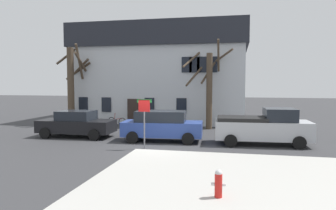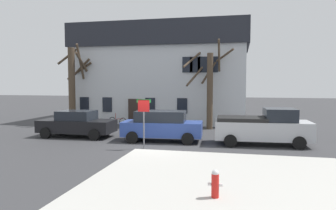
{
  "view_description": "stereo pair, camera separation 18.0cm",
  "coord_description": "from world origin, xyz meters",
  "px_view_note": "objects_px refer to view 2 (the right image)",
  "views": [
    {
      "loc": [
        4.16,
        -15.87,
        3.42
      ],
      "look_at": [
        0.13,
        2.99,
        2.07
      ],
      "focal_mm": 34.35,
      "sensor_mm": 36.0,
      "label": 1
    },
    {
      "loc": [
        4.33,
        -15.83,
        3.42
      ],
      "look_at": [
        0.13,
        2.99,
        2.07
      ],
      "focal_mm": 34.35,
      "sensor_mm": 36.0,
      "label": 2
    }
  ],
  "objects_px": {
    "pickup_truck_silver": "(263,127)",
    "car_black_sedan": "(77,124)",
    "car_blue_wagon": "(162,126)",
    "building_main": "(165,73)",
    "street_sign_pole": "(144,114)",
    "tree_bare_near": "(73,82)",
    "bicycle_leaning": "(118,122)",
    "fire_hydrant": "(215,183)",
    "tree_bare_mid": "(209,85)"
  },
  "relations": [
    {
      "from": "pickup_truck_silver",
      "to": "car_black_sedan",
      "type": "bearing_deg",
      "value": 179.42
    },
    {
      "from": "car_black_sedan",
      "to": "car_blue_wagon",
      "type": "distance_m",
      "value": 5.6
    },
    {
      "from": "building_main",
      "to": "car_blue_wagon",
      "type": "bearing_deg",
      "value": -77.67
    },
    {
      "from": "car_black_sedan",
      "to": "street_sign_pole",
      "type": "distance_m",
      "value": 5.9
    },
    {
      "from": "building_main",
      "to": "street_sign_pole",
      "type": "bearing_deg",
      "value": -81.38
    },
    {
      "from": "car_blue_wagon",
      "to": "street_sign_pole",
      "type": "xyz_separation_m",
      "value": [
        -0.39,
        -2.3,
        0.89
      ]
    },
    {
      "from": "building_main",
      "to": "tree_bare_near",
      "type": "height_order",
      "value": "building_main"
    },
    {
      "from": "car_blue_wagon",
      "to": "bicycle_leaning",
      "type": "bearing_deg",
      "value": 131.83
    },
    {
      "from": "building_main",
      "to": "tree_bare_near",
      "type": "relative_size",
      "value": 2.2
    },
    {
      "from": "car_blue_wagon",
      "to": "street_sign_pole",
      "type": "height_order",
      "value": "street_sign_pole"
    },
    {
      "from": "car_blue_wagon",
      "to": "pickup_truck_silver",
      "type": "bearing_deg",
      "value": 2.15
    },
    {
      "from": "pickup_truck_silver",
      "to": "fire_hydrant",
      "type": "relative_size",
      "value": 6.39
    },
    {
      "from": "car_black_sedan",
      "to": "bicycle_leaning",
      "type": "distance_m",
      "value": 5.19
    },
    {
      "from": "car_black_sedan",
      "to": "bicycle_leaning",
      "type": "height_order",
      "value": "car_black_sedan"
    },
    {
      "from": "car_blue_wagon",
      "to": "pickup_truck_silver",
      "type": "xyz_separation_m",
      "value": [
        5.69,
        0.21,
        0.05
      ]
    },
    {
      "from": "tree_bare_mid",
      "to": "car_black_sedan",
      "type": "distance_m",
      "value": 9.78
    },
    {
      "from": "pickup_truck_silver",
      "to": "car_blue_wagon",
      "type": "bearing_deg",
      "value": -177.85
    },
    {
      "from": "tree_bare_near",
      "to": "bicycle_leaning",
      "type": "xyz_separation_m",
      "value": [
        3.95,
        -0.38,
        -3.14
      ]
    },
    {
      "from": "tree_bare_mid",
      "to": "car_blue_wagon",
      "type": "distance_m",
      "value": 6.57
    },
    {
      "from": "building_main",
      "to": "car_blue_wagon",
      "type": "distance_m",
      "value": 11.75
    },
    {
      "from": "fire_hydrant",
      "to": "bicycle_leaning",
      "type": "distance_m",
      "value": 16.75
    },
    {
      "from": "tree_bare_mid",
      "to": "street_sign_pole",
      "type": "xyz_separation_m",
      "value": [
        -2.59,
        -8.03,
        -1.45
      ]
    },
    {
      "from": "tree_bare_mid",
      "to": "car_blue_wagon",
      "type": "height_order",
      "value": "tree_bare_mid"
    },
    {
      "from": "tree_bare_mid",
      "to": "car_black_sedan",
      "type": "xyz_separation_m",
      "value": [
        -7.79,
        -5.4,
        -2.42
      ]
    },
    {
      "from": "building_main",
      "to": "tree_bare_near",
      "type": "xyz_separation_m",
      "value": [
        -6.42,
        -5.18,
        -0.76
      ]
    },
    {
      "from": "car_blue_wagon",
      "to": "pickup_truck_silver",
      "type": "distance_m",
      "value": 5.69
    },
    {
      "from": "bicycle_leaning",
      "to": "fire_hydrant",
      "type": "bearing_deg",
      "value": -58.98
    },
    {
      "from": "tree_bare_near",
      "to": "car_blue_wagon",
      "type": "height_order",
      "value": "tree_bare_near"
    },
    {
      "from": "street_sign_pole",
      "to": "tree_bare_near",
      "type": "bearing_deg",
      "value": 136.09
    },
    {
      "from": "fire_hydrant",
      "to": "street_sign_pole",
      "type": "relative_size",
      "value": 0.32
    },
    {
      "from": "tree_bare_near",
      "to": "pickup_truck_silver",
      "type": "xyz_separation_m",
      "value": [
        14.52,
        -5.62,
        -2.53
      ]
    },
    {
      "from": "car_black_sedan",
      "to": "fire_hydrant",
      "type": "distance_m",
      "value": 13.13
    },
    {
      "from": "tree_bare_near",
      "to": "car_blue_wagon",
      "type": "xyz_separation_m",
      "value": [
        8.83,
        -5.83,
        -2.58
      ]
    },
    {
      "from": "building_main",
      "to": "car_blue_wagon",
      "type": "height_order",
      "value": "building_main"
    },
    {
      "from": "street_sign_pole",
      "to": "tree_bare_mid",
      "type": "bearing_deg",
      "value": 72.12
    },
    {
      "from": "tree_bare_mid",
      "to": "car_black_sedan",
      "type": "height_order",
      "value": "tree_bare_mid"
    },
    {
      "from": "car_black_sedan",
      "to": "tree_bare_mid",
      "type": "bearing_deg",
      "value": 34.75
    },
    {
      "from": "tree_bare_near",
      "to": "car_black_sedan",
      "type": "relative_size",
      "value": 1.44
    },
    {
      "from": "tree_bare_near",
      "to": "tree_bare_mid",
      "type": "distance_m",
      "value": 11.03
    },
    {
      "from": "car_blue_wagon",
      "to": "bicycle_leaning",
      "type": "xyz_separation_m",
      "value": [
        -4.88,
        5.45,
        -0.56
      ]
    },
    {
      "from": "tree_bare_near",
      "to": "bicycle_leaning",
      "type": "distance_m",
      "value": 5.06
    },
    {
      "from": "pickup_truck_silver",
      "to": "fire_hydrant",
      "type": "distance_m",
      "value": 9.33
    },
    {
      "from": "pickup_truck_silver",
      "to": "bicycle_leaning",
      "type": "bearing_deg",
      "value": 153.64
    },
    {
      "from": "car_black_sedan",
      "to": "street_sign_pole",
      "type": "xyz_separation_m",
      "value": [
        5.2,
        -2.62,
        0.97
      ]
    },
    {
      "from": "building_main",
      "to": "car_black_sedan",
      "type": "xyz_separation_m",
      "value": [
        -3.18,
        -10.68,
        -3.42
      ]
    },
    {
      "from": "car_blue_wagon",
      "to": "building_main",
      "type": "bearing_deg",
      "value": 102.33
    },
    {
      "from": "car_black_sedan",
      "to": "pickup_truck_silver",
      "type": "distance_m",
      "value": 11.27
    },
    {
      "from": "fire_hydrant",
      "to": "tree_bare_near",
      "type": "bearing_deg",
      "value": 130.5
    },
    {
      "from": "car_black_sedan",
      "to": "tree_bare_near",
      "type": "bearing_deg",
      "value": 120.53
    },
    {
      "from": "car_black_sedan",
      "to": "car_blue_wagon",
      "type": "xyz_separation_m",
      "value": [
        5.59,
        -0.33,
        0.09
      ]
    }
  ]
}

